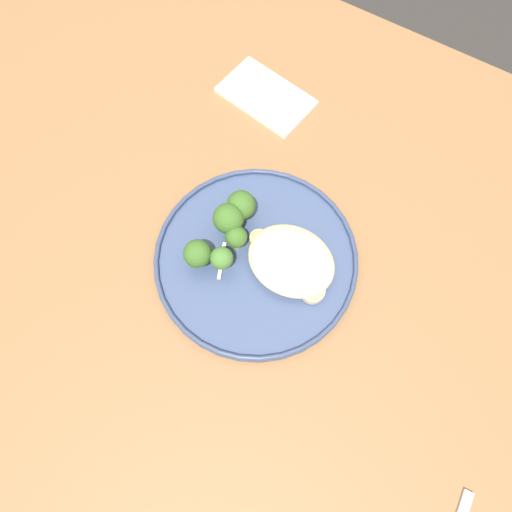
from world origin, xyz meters
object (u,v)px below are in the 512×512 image
Objects in this scene: seared_scallop_half_hidden at (259,239)px; broccoli_floret_front_edge at (241,206)px; folded_napkin at (266,96)px; seared_scallop_left_edge at (313,291)px; seared_scallop_right_edge at (286,264)px; broccoli_floret_tall_stalk at (198,254)px; dinner_plate at (256,259)px; broccoli_floret_right_tilted at (229,218)px; seared_scallop_tiny_bay at (275,276)px; broccoli_floret_beside_noodles at (236,238)px; broccoli_floret_split_head at (222,259)px.

broccoli_floret_front_edge is (-0.04, 0.02, 0.02)m from seared_scallop_half_hidden.
seared_scallop_left_edge is at bearing -48.66° from folded_napkin.
seared_scallop_right_edge reaches higher than folded_napkin.
broccoli_floret_tall_stalk is (-0.06, -0.07, 0.02)m from seared_scallop_half_hidden.
dinner_plate is 0.07m from broccoli_floret_right_tilted.
seared_scallop_tiny_bay is (-0.05, -0.01, 0.00)m from seared_scallop_left_edge.
broccoli_floret_beside_noodles is at bearing -67.90° from folded_napkin.
broccoli_floret_tall_stalk reaches higher than seared_scallop_right_edge.
seared_scallop_tiny_bay is 0.11m from broccoli_floret_front_edge.
broccoli_floret_right_tilted is (-0.06, 0.02, 0.04)m from dinner_plate.
dinner_plate is at bearing 162.17° from seared_scallop_tiny_bay.
dinner_plate is at bearing -164.06° from seared_scallop_right_edge.
broccoli_floret_beside_noodles is (-0.13, 0.01, 0.02)m from seared_scallop_left_edge.
seared_scallop_half_hidden is 0.05m from broccoli_floret_front_edge.
broccoli_floret_tall_stalk is (-0.06, -0.05, 0.03)m from dinner_plate.
broccoli_floret_right_tilted reaches higher than dinner_plate.
seared_scallop_left_edge is 0.22× the size of folded_napkin.
broccoli_floret_right_tilted reaches higher than seared_scallop_tiny_bay.
dinner_plate is at bearing -61.96° from folded_napkin.
broccoli_floret_front_edge reaches higher than seared_scallop_right_edge.
dinner_plate is 0.04m from seared_scallop_right_edge.
folded_napkin is at bearing 103.34° from broccoli_floret_tall_stalk.
seared_scallop_left_edge is at bearing 14.60° from broccoli_floret_tall_stalk.
broccoli_floret_split_head reaches higher than folded_napkin.
seared_scallop_left_edge is 0.13m from broccoli_floret_beside_noodles.
dinner_plate is 10.79× the size of seared_scallop_half_hidden.
folded_napkin is at bearing 111.85° from broccoli_floret_front_edge.
broccoli_floret_right_tilted reaches higher than seared_scallop_right_edge.
broccoli_floret_front_edge is at bearing 147.27° from seared_scallop_tiny_bay.
seared_scallop_half_hidden is at bearing 111.97° from dinner_plate.
seared_scallop_half_hidden is 0.05m from broccoli_floret_right_tilted.
broccoli_floret_split_head is 0.08m from broccoli_floret_front_edge.
dinner_plate is at bearing -4.40° from broccoli_floret_beside_noodles.
broccoli_floret_front_edge is 1.11× the size of broccoli_floret_tall_stalk.
seared_scallop_tiny_bay is at bearing -97.03° from seared_scallop_right_edge.
broccoli_floret_front_edge is 0.09m from broccoli_floret_tall_stalk.
seared_scallop_tiny_bay is (0.05, -0.04, 0.00)m from seared_scallop_half_hidden.
seared_scallop_tiny_bay is at bearing 17.66° from broccoli_floret_split_head.
seared_scallop_tiny_bay is 0.40× the size of broccoli_floret_front_edge.
seared_scallop_half_hidden is at bearing 166.88° from seared_scallop_right_edge.
broccoli_floret_front_edge is 0.93× the size of broccoli_floret_right_tilted.
seared_scallop_half_hidden is 0.53× the size of broccoli_floret_split_head.
broccoli_floret_beside_noodles is at bearing 175.60° from dinner_plate.
seared_scallop_tiny_bay is (0.04, -0.01, 0.01)m from dinner_plate.
broccoli_floret_split_head is at bearing -70.42° from folded_napkin.
seared_scallop_half_hidden is 0.04m from broccoli_floret_beside_noodles.
broccoli_floret_tall_stalk is at bearing -76.66° from folded_napkin.
broccoli_floret_tall_stalk is (-0.11, -0.06, 0.02)m from seared_scallop_right_edge.
seared_scallop_right_edge is 0.02m from seared_scallop_tiny_bay.
broccoli_floret_front_edge is at bearing -68.15° from folded_napkin.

